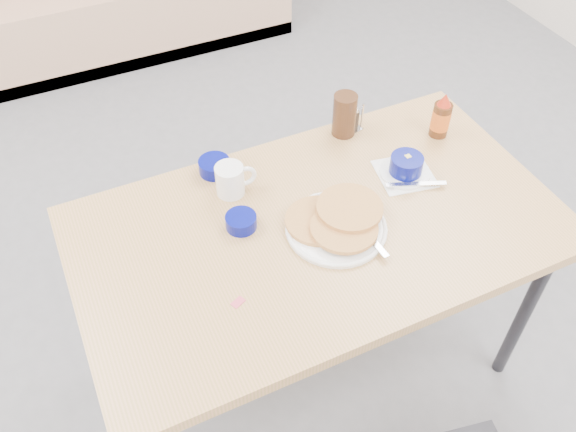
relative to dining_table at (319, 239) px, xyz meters
name	(u,v)px	position (x,y,z in m)	size (l,w,h in m)	color
ground	(344,418)	(0.00, -0.25, -0.70)	(6.00, 6.00, 0.00)	slate
dining_table	(319,239)	(0.00, 0.00, 0.00)	(1.40, 0.80, 0.76)	tan
pancake_plate	(337,223)	(0.04, -0.03, 0.08)	(0.29, 0.31, 0.05)	white
coffee_mug	(231,179)	(-0.18, 0.23, 0.11)	(0.13, 0.09, 0.10)	white
grits_setting	(406,167)	(0.34, 0.08, 0.09)	(0.19, 0.20, 0.07)	white
creamer_bowl	(214,166)	(-0.19, 0.34, 0.08)	(0.10, 0.10, 0.04)	#040A67
butter_bowl	(241,222)	(-0.21, 0.09, 0.08)	(0.09, 0.09, 0.04)	#040A67
amber_tumbler	(344,115)	(0.26, 0.34, 0.14)	(0.08, 0.08, 0.15)	#3C2213
condiment_caddy	(350,122)	(0.29, 0.34, 0.10)	(0.09, 0.07, 0.10)	silver
syrup_bottle	(441,117)	(0.54, 0.20, 0.13)	(0.06, 0.06, 0.16)	#47230F
sugar_wrapper	(238,302)	(-0.31, -0.15, 0.06)	(0.04, 0.02, 0.00)	#CD4458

